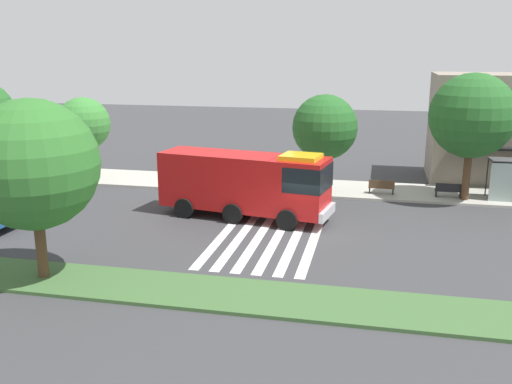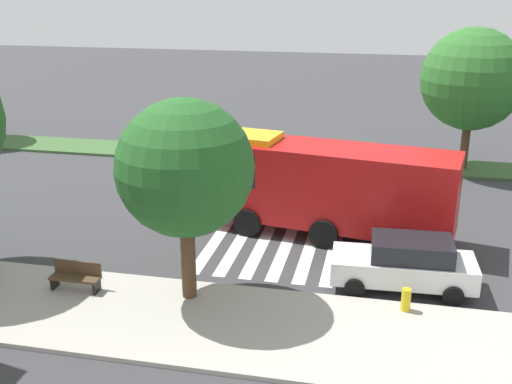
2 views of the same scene
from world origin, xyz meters
The scene contains 13 objects.
ground_plane centered at (0.00, 0.00, 0.00)m, with size 120.00×120.00×0.00m, color #38383A.
sidewalk centered at (0.00, 9.14, 0.07)m, with size 60.00×4.60×0.14m, color #ADA89E.
median_strip centered at (0.00, -8.34, 0.07)m, with size 60.00×3.00×0.14m, color #3D6033.
crosswalk centered at (-1.74, 0.00, 0.01)m, with size 4.95×12.30×0.01m.
fire_truck centered at (-3.35, 1.68, 2.05)m, with size 9.73×4.07×3.75m.
parked_car_mid centered at (-6.45, 5.63, 0.88)m, with size 4.59×2.19×1.72m.
bench_near_shelter centered at (7.74, 8.15, 0.59)m, with size 1.60×0.50×0.90m.
bench_west_of_shelter centered at (3.70, 8.15, 0.59)m, with size 1.60×0.50×0.90m.
sidewalk_tree_west centered at (-16.40, 7.84, 4.02)m, with size 3.62×3.62×5.72m.
sidewalk_tree_center centered at (0.06, 7.84, 4.27)m, with size 4.07×4.07×6.19m.
sidewalk_tree_east centered at (8.66, 7.84, 5.21)m, with size 5.00×5.00×7.58m.
median_tree_west centered at (-9.56, -8.34, 4.72)m, with size 5.09×5.09×7.14m.
fire_hydrant centered at (-6.48, 7.34, 0.49)m, with size 0.28×0.28×0.70m, color gold.
Camera 1 is at (3.32, -27.25, 9.06)m, focal length 39.61 mm.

